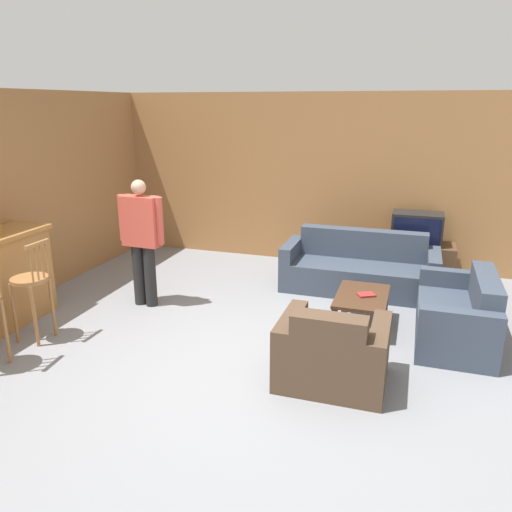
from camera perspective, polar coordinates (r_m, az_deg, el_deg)
ground_plane at (r=4.89m, az=-1.24°, el=-12.76°), size 24.00×24.00×0.00m
wall_back at (r=7.84m, az=7.51°, el=8.61°), size 9.40×0.08×2.60m
wall_left at (r=7.17m, az=-23.23°, el=6.60°), size 0.08×8.62×2.60m
bar_chair_mid at (r=5.72m, az=-24.26°, el=-3.33°), size 0.38×0.38×1.09m
couch_far at (r=6.88m, az=11.74°, el=-1.53°), size 2.03×0.82×0.78m
armchair_near at (r=4.59m, az=8.69°, el=-11.07°), size 0.95×0.78×0.76m
loveseat_right at (r=5.72m, az=22.18°, el=-6.38°), size 0.76×1.40×0.75m
coffee_table at (r=5.71m, az=12.00°, el=-4.94°), size 0.56×0.86×0.39m
tv_unit at (r=7.59m, az=17.58°, el=-0.44°), size 1.11×0.51×0.51m
tv at (r=7.47m, az=17.91°, el=3.04°), size 0.70×0.43×0.45m
book_on_table at (r=5.67m, az=12.47°, el=-4.34°), size 0.23×0.21×0.02m
person_by_window at (r=6.21m, az=-12.91°, el=2.16°), size 0.61×0.21×1.57m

